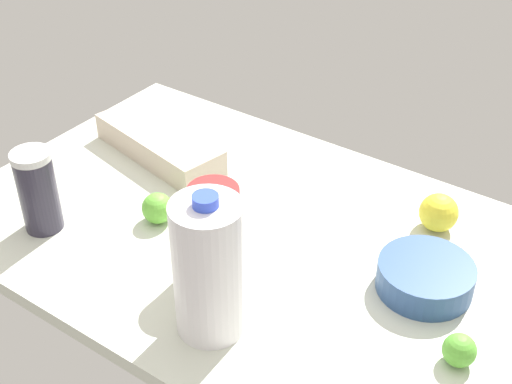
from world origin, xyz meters
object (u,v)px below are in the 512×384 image
tumbler_cup (213,230)px  shaker_bottle (38,191)px  lime_loose (459,350)px  mixing_bowl (425,277)px  egg_carton (159,144)px  milk_jug (209,269)px  lemon_near_front (439,213)px  lime_far_back (157,208)px

tumbler_cup → shaker_bottle: bearing=15.1°
tumbler_cup → lime_loose: size_ratio=3.30×
mixing_bowl → lime_loose: size_ratio=3.14×
tumbler_cup → egg_carton: 41.85cm
tumbler_cup → milk_jug: bearing=125.9°
lemon_near_front → lime_far_back: 55.07cm
mixing_bowl → egg_carton: egg_carton is taller
shaker_bottle → lemon_near_front: size_ratio=2.25×
tumbler_cup → lime_far_back: size_ratio=2.86×
egg_carton → lime_far_back: size_ratio=5.37×
mixing_bowl → lemon_near_front: (5.25, -17.54, 1.13)cm
lime_far_back → shaker_bottle: bearing=40.0°
mixing_bowl → lime_far_back: lime_far_back is taller
shaker_bottle → lime_loose: bearing=-170.2°
mixing_bowl → lemon_near_front: 18.34cm
shaker_bottle → egg_carton: shaker_bottle is taller
lemon_near_front → mixing_bowl: bearing=106.6°
mixing_bowl → lemon_near_front: lemon_near_front is taller
lime_far_back → mixing_bowl: bearing=-166.7°
egg_carton → lemon_near_front: size_ratio=4.39×
mixing_bowl → egg_carton: bearing=-5.4°
tumbler_cup → milk_jug: milk_jug is taller
egg_carton → lemon_near_front: bearing=-158.5°
shaker_bottle → tumbler_cup: (-35.10, -9.46, 0.35)cm
shaker_bottle → milk_jug: size_ratio=0.65×
egg_carton → lemon_near_front: (-62.41, -11.10, 0.77)cm
tumbler_cup → lime_far_back: tumbler_cup is taller
milk_jug → egg_carton: bearing=-39.6°
tumbler_cup → lemon_near_front: tumbler_cup is taller
shaker_bottle → egg_carton: bearing=-91.8°
milk_jug → lime_loose: size_ratio=4.89×
lime_far_back → tumbler_cup: bearing=164.8°
egg_carton → lemon_near_front: 63.40cm
egg_carton → lime_loose: bearing=177.8°
shaker_bottle → mixing_bowl: (-68.67, -26.56, -5.94)cm
egg_carton → lime_far_back: bearing=142.2°
lemon_near_front → lime_loose: lemon_near_front is taller
shaker_bottle → egg_carton: (-1.01, -33.00, -5.57)cm
milk_jug → lemon_near_front: bearing=-113.3°
shaker_bottle → lime_far_back: bearing=-140.0°
shaker_bottle → lime_far_back: shaker_bottle is taller
shaker_bottle → milk_jug: (-43.50, 2.14, 3.84)cm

